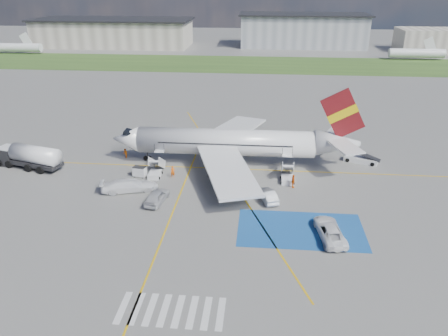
{
  "coord_description": "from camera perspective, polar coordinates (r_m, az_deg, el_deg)",
  "views": [
    {
      "loc": [
        5.26,
        -46.33,
        25.94
      ],
      "look_at": [
        0.64,
        4.3,
        3.5
      ],
      "focal_mm": 35.0,
      "sensor_mm": 36.0,
      "label": 1
    }
  ],
  "objects": [
    {
      "name": "taxiway_line_diag",
      "position": [
        64.05,
        0.05,
        -0.07
      ],
      "size": [
        20.71,
        56.45,
        0.01
      ],
      "primitive_type": "cube",
      "rotation": [
        0.0,
        0.0,
        0.35
      ],
      "color": "gold",
      "rests_on": "ground"
    },
    {
      "name": "airstairs_aft",
      "position": [
        60.69,
        8.26,
        -1.1
      ],
      "size": [
        1.9,
        5.2,
        3.6
      ],
      "color": "silver",
      "rests_on": "ground"
    },
    {
      "name": "taxiway_line_cross",
      "position": [
        45.8,
        -8.85,
        -11.0
      ],
      "size": [
        0.2,
        60.0,
        0.01
      ],
      "primitive_type": "cube",
      "color": "gold",
      "rests_on": "ground"
    },
    {
      "name": "van_white_b",
      "position": [
        58.32,
        -12.28,
        -2.01
      ],
      "size": [
        5.88,
        3.57,
        2.15
      ],
      "primitive_type": "imported",
      "rotation": [
        0.0,
        0.0,
        1.83
      ],
      "color": "white",
      "rests_on": "ground"
    },
    {
      "name": "crosswalk",
      "position": [
        39.05,
        -6.9,
        -18.01
      ],
      "size": [
        9.0,
        4.0,
        0.01
      ],
      "color": "silver",
      "rests_on": "ground"
    },
    {
      "name": "car_silver_b",
      "position": [
        55.04,
        5.72,
        -3.57
      ],
      "size": [
        2.94,
        4.73,
        1.47
      ],
      "primitive_type": "imported",
      "rotation": [
        0.0,
        0.0,
        3.48
      ],
      "color": "silver",
      "rests_on": "ground"
    },
    {
      "name": "ground",
      "position": [
        53.36,
        -1.11,
        -5.28
      ],
      "size": [
        400.0,
        400.0,
        0.0
      ],
      "primitive_type": "plane",
      "color": "#60605E",
      "rests_on": "ground"
    },
    {
      "name": "belt_loader",
      "position": [
        69.25,
        17.47,
        1.01
      ],
      "size": [
        5.41,
        3.39,
        1.57
      ],
      "rotation": [
        0.0,
        0.0,
        -0.37
      ],
      "color": "silver",
      "rests_on": "ground"
    },
    {
      "name": "van_white_a",
      "position": [
        48.8,
        13.67,
        -7.72
      ],
      "size": [
        3.06,
        5.46,
        1.95
      ],
      "primitive_type": "imported",
      "rotation": [
        0.0,
        0.0,
        3.27
      ],
      "color": "white",
      "rests_on": "ground"
    },
    {
      "name": "airliner",
      "position": [
        64.52,
        1.55,
        3.35
      ],
      "size": [
        36.81,
        32.95,
        11.92
      ],
      "color": "silver",
      "rests_on": "ground"
    },
    {
      "name": "crew_nose",
      "position": [
        69.19,
        -12.77,
        1.88
      ],
      "size": [
        0.93,
        0.96,
        1.57
      ],
      "primitive_type": "imported",
      "rotation": [
        0.0,
        0.0,
        -0.92
      ],
      "color": "orange",
      "rests_on": "ground"
    },
    {
      "name": "crew_aft",
      "position": [
        58.68,
        9.02,
        -1.72
      ],
      "size": [
        0.54,
        1.12,
        1.86
      ],
      "primitive_type": "imported",
      "rotation": [
        0.0,
        0.0,
        1.65
      ],
      "color": "orange",
      "rests_on": "ground"
    },
    {
      "name": "terminal_west",
      "position": [
        187.52,
        -14.18,
        16.72
      ],
      "size": [
        60.0,
        22.0,
        10.0
      ],
      "primitive_type": "cube",
      "color": "gray",
      "rests_on": "ground"
    },
    {
      "name": "car_silver_a",
      "position": [
        54.93,
        -8.77,
        -3.71
      ],
      "size": [
        2.66,
        5.04,
        1.64
      ],
      "primitive_type": "imported",
      "rotation": [
        0.0,
        0.0,
        2.98
      ],
      "color": "#ADAFB4",
      "rests_on": "ground"
    },
    {
      "name": "gpu_cart",
      "position": [
        62.42,
        -10.95,
        -0.52
      ],
      "size": [
        1.96,
        1.44,
        1.5
      ],
      "rotation": [
        0.0,
        0.0,
        -0.17
      ],
      "color": "silver",
      "rests_on": "ground"
    },
    {
      "name": "fuel_tanker",
      "position": [
        69.9,
        -24.09,
        1.17
      ],
      "size": [
        10.72,
        5.5,
        3.54
      ],
      "rotation": [
        0.0,
        0.0,
        -0.28
      ],
      "color": "black",
      "rests_on": "ground"
    },
    {
      "name": "taxiway_line_main",
      "position": [
        64.05,
        0.05,
        -0.07
      ],
      "size": [
        120.0,
        0.2,
        0.01
      ],
      "primitive_type": "cube",
      "color": "gold",
      "rests_on": "ground"
    },
    {
      "name": "crew_fwd",
      "position": [
        61.41,
        -6.71,
        -0.49
      ],
      "size": [
        0.73,
        0.63,
        1.68
      ],
      "primitive_type": "imported",
      "rotation": [
        0.0,
        0.0,
        0.46
      ],
      "color": "#FB630D",
      "rests_on": "ground"
    },
    {
      "name": "staging_box",
      "position": [
        49.87,
        9.98,
        -7.93
      ],
      "size": [
        14.0,
        8.0,
        0.01
      ],
      "primitive_type": "cube",
      "color": "#174B8F",
      "rests_on": "ground"
    },
    {
      "name": "terminal_centre",
      "position": [
        183.02,
        10.27,
        17.2
      ],
      "size": [
        48.0,
        18.0,
        12.0
      ],
      "primitive_type": "cube",
      "color": "gray",
      "rests_on": "ground"
    },
    {
      "name": "grass_strip",
      "position": [
        143.79,
        3.12,
        13.39
      ],
      "size": [
        400.0,
        30.0,
        0.01
      ],
      "primitive_type": "cube",
      "color": "#2D4C1E",
      "rests_on": "ground"
    },
    {
      "name": "airstairs_fwd",
      "position": [
        62.35,
        -8.95,
        -0.45
      ],
      "size": [
        1.9,
        5.2,
        3.6
      ],
      "color": "silver",
      "rests_on": "ground"
    }
  ]
}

